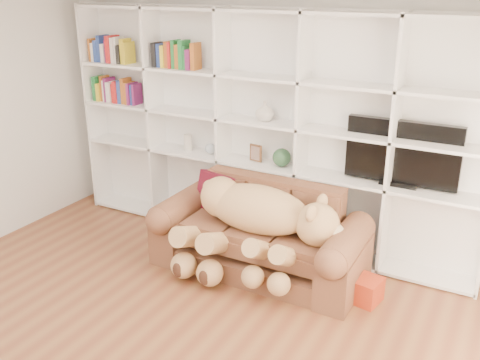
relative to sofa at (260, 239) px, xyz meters
The scene contains 13 objects.
wall_back 1.33m from the sofa, 110.11° to the left, with size 5.00×0.02×2.70m, color silver.
bookshelf 1.29m from the sofa, 129.22° to the left, with size 4.43×0.35×2.40m.
sofa is the anchor object (origin of this frame).
teddy_bear 0.32m from the sofa, 83.26° to the right, with size 1.50×0.82×0.87m.
throw_pillow 0.68m from the sofa, 166.56° to the left, with size 0.40×0.13×0.40m, color #5D101B.
gift_box 1.07m from the sofa, ahead, with size 0.27×0.26×0.22m, color #BF3819.
tv 1.53m from the sofa, 29.91° to the left, with size 1.02×0.18×0.60m.
picture_frame 0.94m from the sofa, 120.81° to the left, with size 0.14×0.03×0.18m, color brown.
green_vase 0.87m from the sofa, 95.64° to the left, with size 0.19×0.19×0.19m, color #2B5533.
figurine_tall 1.47m from the sofa, 153.69° to the left, with size 0.09×0.09×0.18m, color beige.
figurine_short 1.44m from the sofa, 153.36° to the left, with size 0.06×0.06×0.11m, color beige.
snow_globe 1.24m from the sofa, 146.87° to the left, with size 0.11×0.11×0.11m, color silver.
shelf_vase 1.27m from the sofa, 113.55° to the left, with size 0.19×0.19×0.20m, color beige.
Camera 1 is at (2.29, -2.40, 2.65)m, focal length 40.00 mm.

